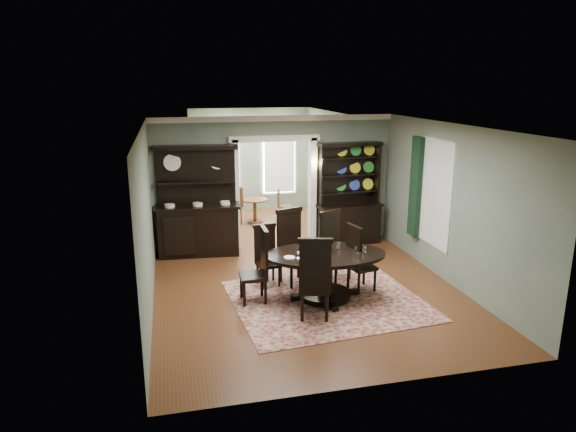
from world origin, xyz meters
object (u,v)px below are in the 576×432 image
object	(u,v)px
welsh_dresser	(349,207)
parlor_table	(255,207)
dining_table	(325,267)
sideboard	(198,217)

from	to	relation	value
welsh_dresser	parlor_table	world-z (taller)	welsh_dresser
welsh_dresser	dining_table	bearing A→B (deg)	-121.58
dining_table	parlor_table	size ratio (longest dim) A/B	3.13
dining_table	sideboard	distance (m)	3.59
dining_table	parlor_table	xyz separation A→B (m)	(-0.36, 5.23, -0.15)
dining_table	welsh_dresser	bearing A→B (deg)	69.08
dining_table	welsh_dresser	xyz separation A→B (m)	(1.50, 2.99, 0.28)
sideboard	dining_table	bearing A→B (deg)	-51.37
parlor_table	sideboard	bearing A→B (deg)	-125.97
sideboard	welsh_dresser	world-z (taller)	sideboard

